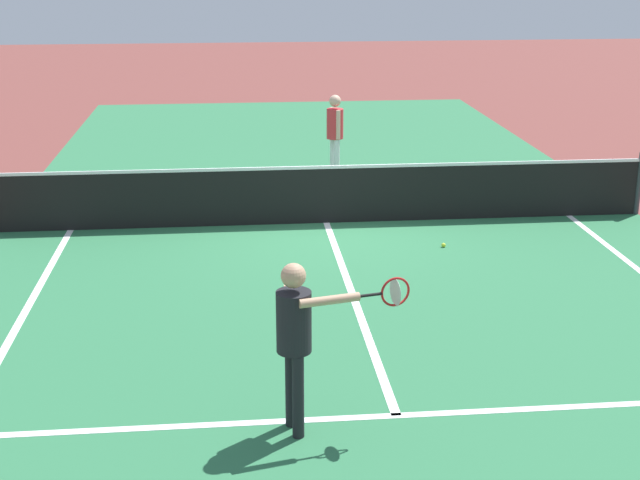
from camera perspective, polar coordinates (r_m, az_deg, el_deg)
ground_plane at (r=14.63m, az=0.41°, el=1.11°), size 60.00×60.00×0.00m
court_surface_inbounds at (r=14.63m, az=0.41°, el=1.11°), size 10.62×24.40×0.00m
line_service_near at (r=8.77m, az=4.91°, el=-11.10°), size 8.22×0.10×0.01m
line_center_service at (r=11.63m, az=2.07°, el=-3.46°), size 0.10×6.40×0.01m
net at (r=14.50m, az=0.41°, el=2.97°), size 10.65×0.09×1.07m
player_near at (r=8.04m, az=-1.47°, el=-5.70°), size 1.22×0.41×1.65m
player_far at (r=17.20m, az=0.96°, el=7.14°), size 0.32×0.41×1.65m
tennis_ball_near_net at (r=13.55m, az=7.90°, el=-0.32°), size 0.07×0.07×0.07m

